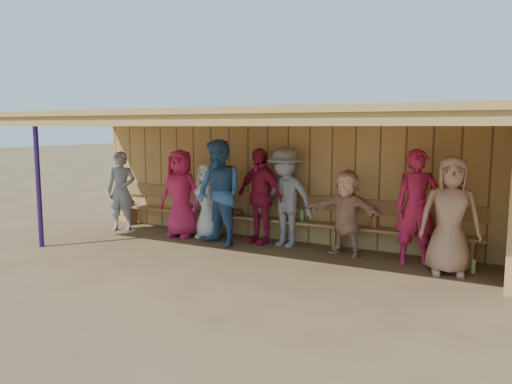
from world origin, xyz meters
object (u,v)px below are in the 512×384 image
at_px(bench, 274,214).
at_px(player_g, 417,207).
at_px(player_b, 207,201).
at_px(player_h, 450,216).
at_px(player_d, 259,196).
at_px(player_a, 121,191).
at_px(player_e, 286,197).
at_px(player_c, 219,193).
at_px(player_extra, 180,194).
at_px(player_f, 346,213).

bearing_deg(bench, player_g, -9.18).
distance_m(player_b, player_h, 4.60).
bearing_deg(player_d, player_a, -158.60).
bearing_deg(bench, player_b, -161.00).
bearing_deg(player_d, player_e, 14.50).
distance_m(player_b, player_c, 0.74).
bearing_deg(player_extra, player_f, 0.40).
bearing_deg(player_extra, player_e, 4.99).
relative_size(player_d, player_f, 1.22).
relative_size(player_d, player_h, 1.02).
height_order(player_g, bench, player_g).
bearing_deg(player_a, player_g, -18.27).
xyz_separation_m(player_h, bench, (-3.31, 0.78, -0.37)).
xyz_separation_m(player_d, bench, (0.17, 0.31, -0.39)).
bearing_deg(bench, player_d, -119.55).
height_order(player_f, player_extra, player_extra).
height_order(player_d, player_e, player_e).
relative_size(player_a, player_f, 1.14).
xyz_separation_m(player_a, player_d, (3.14, 0.38, 0.06)).
xyz_separation_m(player_c, player_g, (3.48, 0.42, -0.06)).
xyz_separation_m(player_c, player_h, (4.03, 0.09, -0.10)).
bearing_deg(player_b, player_h, 4.22).
xyz_separation_m(player_b, player_g, (4.03, -0.01, 0.18)).
bearing_deg(player_e, player_c, -144.19).
height_order(player_c, player_e, player_c).
bearing_deg(player_extra, player_b, 12.94).
relative_size(player_a, player_h, 0.95).
distance_m(player_c, player_e, 1.24).
bearing_deg(player_extra, bench, 15.55).
xyz_separation_m(player_g, player_h, (0.55, -0.33, -0.04)).
xyz_separation_m(player_e, player_f, (1.21, -0.12, -0.17)).
bearing_deg(player_a, player_b, -13.61).
relative_size(player_g, bench, 0.25).
height_order(player_b, player_d, player_d).
height_order(player_f, player_g, player_g).
relative_size(player_h, player_extra, 1.01).
bearing_deg(player_extra, player_g, -0.57).
height_order(player_a, player_b, player_a).
relative_size(player_g, player_extra, 1.06).
bearing_deg(player_e, player_f, 3.19).
relative_size(player_b, player_f, 1.01).
bearing_deg(player_c, player_a, -165.27).
relative_size(player_a, player_d, 0.93).
distance_m(player_b, player_f, 2.86).
bearing_deg(player_f, player_h, -4.32).
xyz_separation_m(player_f, bench, (-1.58, 0.43, -0.22)).
xyz_separation_m(player_e, player_extra, (-2.20, -0.28, -0.03)).
bearing_deg(bench, player_e, -39.02).
bearing_deg(player_b, player_c, -29.30).
xyz_separation_m(player_d, player_extra, (-1.65, -0.28, -0.03)).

